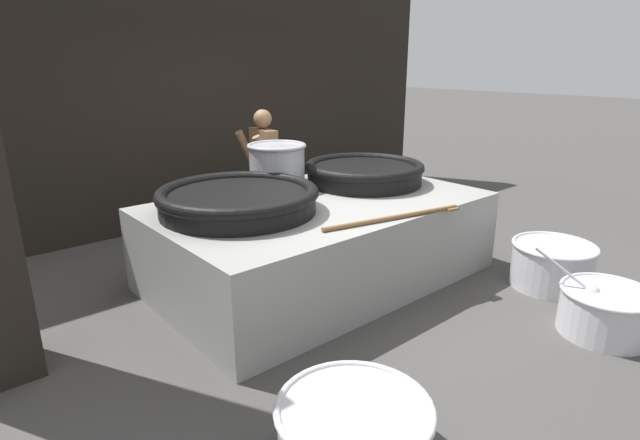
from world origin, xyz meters
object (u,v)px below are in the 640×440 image
object	(u,v)px
giant_wok_far	(364,172)
stock_pot	(277,165)
giant_wok_near	(238,199)
prep_bowl_extra	(552,263)
prep_bowl_vegetables	(606,310)
cook	(264,170)
prep_bowl_meat	(354,429)

from	to	relation	value
giant_wok_far	stock_pot	world-z (taller)	stock_pot
giant_wok_near	prep_bowl_extra	distance (m)	3.03
giant_wok_near	prep_bowl_vegetables	bearing A→B (deg)	-53.98
prep_bowl_extra	stock_pot	bearing A→B (deg)	124.58
cook	prep_bowl_meat	bearing A→B (deg)	70.02
giant_wok_far	stock_pot	xyz separation A→B (m)	(-0.85, 0.44, 0.12)
giant_wok_near	giant_wok_far	distance (m)	1.63
prep_bowl_meat	prep_bowl_extra	distance (m)	3.00
giant_wok_far	prep_bowl_meat	size ratio (longest dim) A/B	1.49
cook	giant_wok_far	bearing A→B (deg)	122.64
prep_bowl_meat	giant_wok_near	bearing A→B (deg)	73.43
cook	giant_wok_near	bearing A→B (deg)	55.09
prep_bowl_vegetables	stock_pot	bearing A→B (deg)	108.99
giant_wok_near	giant_wok_far	size ratio (longest dim) A/B	1.10
giant_wok_far	prep_bowl_meat	world-z (taller)	giant_wok_far
giant_wok_far	cook	distance (m)	1.27
stock_pot	prep_bowl_vegetables	size ratio (longest dim) A/B	0.70
cook	prep_bowl_vegetables	size ratio (longest dim) A/B	1.78
giant_wok_near	cook	distance (m)	1.62
stock_pot	prep_bowl_vegetables	distance (m)	3.24
cook	prep_bowl_vegetables	world-z (taller)	cook
giant_wok_near	cook	size ratio (longest dim) A/B	0.92
stock_pot	cook	size ratio (longest dim) A/B	0.40
prep_bowl_vegetables	prep_bowl_extra	distance (m)	0.88
giant_wok_near	prep_bowl_meat	size ratio (longest dim) A/B	1.65
stock_pot	prep_bowl_extra	distance (m)	2.87
cook	prep_bowl_extra	distance (m)	3.29
prep_bowl_extra	giant_wok_far	bearing A→B (deg)	111.41
prep_bowl_meat	prep_bowl_extra	size ratio (longest dim) A/B	1.12
cook	stock_pot	bearing A→B (deg)	73.89
stock_pot	prep_bowl_extra	xyz separation A→B (m)	(1.57, -2.27, -0.81)
cook	prep_bowl_extra	world-z (taller)	cook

